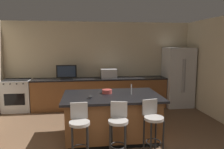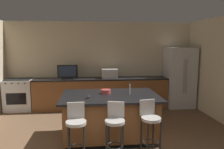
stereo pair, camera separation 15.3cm
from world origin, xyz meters
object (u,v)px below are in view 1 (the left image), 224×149
object	(u,v)px
range_oven	(18,95)
bar_stool_left	(80,128)
fruit_bowl	(107,91)
tv_monitor	(67,73)
refrigerator	(178,77)
tv_remote	(91,97)
kitchen_island	(112,116)
cell_phone	(89,98)
microwave	(109,74)
bar_stool_right	(153,123)
bar_stool_center	(118,126)

from	to	relation	value
range_oven	bar_stool_left	xyz separation A→B (m)	(1.88, -3.03, 0.12)
fruit_bowl	tv_monitor	bearing A→B (deg)	117.03
refrigerator	tv_remote	distance (m)	3.60
kitchen_island	fruit_bowl	distance (m)	0.53
kitchen_island	refrigerator	xyz separation A→B (m)	(2.38, 2.10, 0.46)
fruit_bowl	cell_phone	bearing A→B (deg)	-135.78
range_oven	kitchen_island	bearing A→B (deg)	-40.82
microwave	bar_stool_left	world-z (taller)	microwave
kitchen_island	fruit_bowl	world-z (taller)	fruit_bowl
bar_stool_right	fruit_bowl	size ratio (longest dim) A/B	4.63
refrigerator	cell_phone	bearing A→B (deg)	-140.98
refrigerator	microwave	distance (m)	2.20
bar_stool_right	tv_remote	xyz separation A→B (m)	(-1.07, 0.65, 0.34)
bar_stool_center	cell_phone	distance (m)	0.85
bar_stool_left	fruit_bowl	world-z (taller)	fruit_bowl
tv_remote	fruit_bowl	bearing A→B (deg)	40.49
cell_phone	tv_remote	bearing A→B (deg)	90.85
refrigerator	cell_phone	distance (m)	3.67
microwave	bar_stool_right	distance (m)	3.03
bar_stool_left	bar_stool_right	world-z (taller)	bar_stool_left
tv_remote	bar_stool_right	bearing A→B (deg)	-30.03
bar_stool_left	refrigerator	bearing A→B (deg)	41.86
kitchen_island	bar_stool_left	distance (m)	1.08
range_oven	fruit_bowl	distance (m)	3.21
kitchen_island	refrigerator	distance (m)	3.21
bar_stool_left	cell_phone	size ratio (longest dim) A/B	6.60
range_oven	bar_stool_right	distance (m)	4.33
refrigerator	tv_monitor	size ratio (longest dim) A/B	3.13
bar_stool_left	range_oven	bearing A→B (deg)	119.41
refrigerator	bar_stool_right	distance (m)	3.39
bar_stool_center	kitchen_island	bearing A→B (deg)	104.33
bar_stool_left	bar_stool_center	world-z (taller)	bar_stool_left
fruit_bowl	bar_stool_right	bearing A→B (deg)	-53.00
bar_stool_left	bar_stool_right	xyz separation A→B (m)	(1.28, 0.07, -0.00)
refrigerator	bar_stool_right	world-z (taller)	refrigerator
kitchen_island	bar_stool_left	world-z (taller)	bar_stool_left
cell_phone	refrigerator	bearing A→B (deg)	57.13
range_oven	microwave	xyz separation A→B (m)	(2.71, 0.00, 0.60)
refrigerator	fruit_bowl	size ratio (longest dim) A/B	8.74
kitchen_island	range_oven	size ratio (longest dim) A/B	2.10
cell_phone	bar_stool_left	bearing A→B (deg)	-87.78
kitchen_island	microwave	distance (m)	2.27
range_oven	tv_remote	xyz separation A→B (m)	(2.09, -2.31, 0.46)
tv_monitor	cell_phone	distance (m)	2.43
refrigerator	tv_monitor	xyz separation A→B (m)	(-3.47, 0.03, 0.20)
refrigerator	bar_stool_left	xyz separation A→B (m)	(-3.03, -2.95, -0.33)
range_oven	bar_stool_center	size ratio (longest dim) A/B	0.97
bar_stool_center	fruit_bowl	xyz separation A→B (m)	(-0.09, 0.99, 0.38)
tv_remote	bar_stool_left	bearing A→B (deg)	-104.78
refrigerator	range_oven	bearing A→B (deg)	179.04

